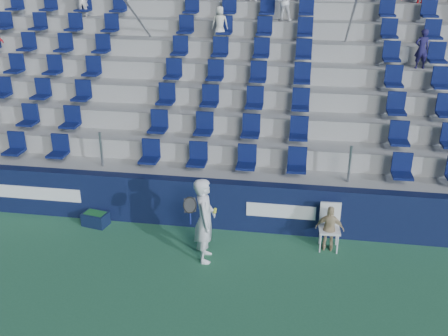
# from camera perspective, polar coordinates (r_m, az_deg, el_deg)

# --- Properties ---
(ground) EXTENTS (70.00, 70.00, 0.00)m
(ground) POSITION_cam_1_polar(r_m,az_deg,el_deg) (9.65, -3.92, -15.86)
(ground) COLOR #30704A
(ground) RESTS_ON ground
(sponsor_wall) EXTENTS (24.00, 0.32, 1.20)m
(sponsor_wall) POSITION_cam_1_polar(r_m,az_deg,el_deg) (11.92, -0.68, -4.16)
(sponsor_wall) COLOR #0F173A
(sponsor_wall) RESTS_ON ground
(grandstand) EXTENTS (24.00, 8.17, 6.63)m
(grandstand) POSITION_cam_1_polar(r_m,az_deg,el_deg) (16.12, 2.31, 9.02)
(grandstand) COLOR #959691
(grandstand) RESTS_ON ground
(tennis_player) EXTENTS (0.69, 0.75, 1.89)m
(tennis_player) POSITION_cam_1_polar(r_m,az_deg,el_deg) (10.53, -2.22, -5.96)
(tennis_player) COLOR silver
(tennis_player) RESTS_ON ground
(line_judge_chair) EXTENTS (0.48, 0.49, 1.05)m
(line_judge_chair) POSITION_cam_1_polar(r_m,az_deg,el_deg) (11.38, 11.98, -6.13)
(line_judge_chair) COLOR white
(line_judge_chair) RESTS_ON ground
(line_judge) EXTENTS (0.65, 0.33, 1.07)m
(line_judge) POSITION_cam_1_polar(r_m,az_deg,el_deg) (11.27, 11.99, -6.80)
(line_judge) COLOR tan
(line_judge) RESTS_ON ground
(ball_bin) EXTENTS (0.66, 0.50, 0.34)m
(ball_bin) POSITION_cam_1_polar(r_m,az_deg,el_deg) (12.57, -14.47, -5.58)
(ball_bin) COLOR #0F1A38
(ball_bin) RESTS_ON ground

